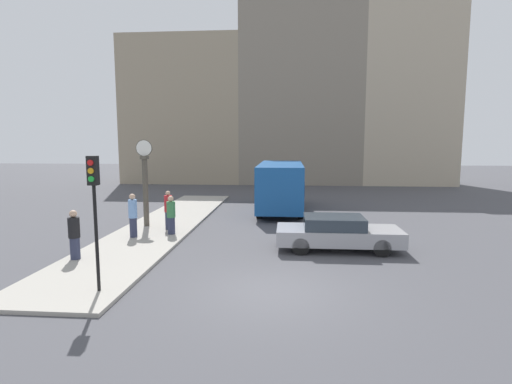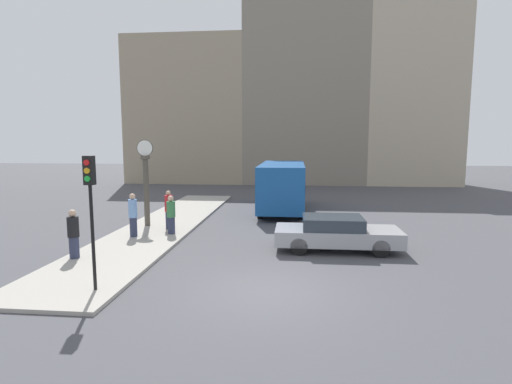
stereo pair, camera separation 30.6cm
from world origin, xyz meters
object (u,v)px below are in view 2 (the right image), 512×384
object	(u,v)px
bus_distant	(282,184)
pedestrian_red_top	(169,210)
pedestrian_blue_stripe	(133,215)
traffic_light_near	(90,195)
sedan_car	(336,233)
street_clock	(146,182)
pedestrian_black_jacket	(73,234)
pedestrian_green_hoodie	(171,215)

from	to	relation	value
bus_distant	pedestrian_red_top	bearing A→B (deg)	-130.55
pedestrian_blue_stripe	traffic_light_near	bearing A→B (deg)	-76.75
sedan_car	bus_distant	size ratio (longest dim) A/B	0.63
traffic_light_near	street_clock	xyz separation A→B (m)	(-1.64, 8.17, -0.51)
street_clock	pedestrian_blue_stripe	world-z (taller)	street_clock
pedestrian_black_jacket	pedestrian_red_top	size ratio (longest dim) A/B	0.95
sedan_car	pedestrian_green_hoodie	size ratio (longest dim) A/B	2.80
pedestrian_red_top	traffic_light_near	bearing A→B (deg)	-87.13
pedestrian_red_top	pedestrian_green_hoodie	world-z (taller)	pedestrian_red_top
traffic_light_near	pedestrian_red_top	world-z (taller)	traffic_light_near
pedestrian_red_top	pedestrian_green_hoodie	xyz separation A→B (m)	(0.40, -0.91, -0.06)
pedestrian_blue_stripe	pedestrian_red_top	size ratio (longest dim) A/B	1.04
pedestrian_red_top	sedan_car	bearing A→B (deg)	-18.76
bus_distant	sedan_car	bearing A→B (deg)	-74.45
pedestrian_black_jacket	pedestrian_green_hoodie	size ratio (longest dim) A/B	1.02
traffic_light_near	pedestrian_blue_stripe	distance (m)	6.35
bus_distant	traffic_light_near	distance (m)	14.17
street_clock	sedan_car	bearing A→B (deg)	-19.95
street_clock	pedestrian_red_top	size ratio (longest dim) A/B	2.30
street_clock	pedestrian_blue_stripe	distance (m)	2.51
traffic_light_near	pedestrian_blue_stripe	bearing A→B (deg)	103.25
pedestrian_black_jacket	pedestrian_blue_stripe	size ratio (longest dim) A/B	0.92
street_clock	pedestrian_black_jacket	size ratio (longest dim) A/B	2.41
sedan_car	pedestrian_black_jacket	xyz separation A→B (m)	(-9.07, -2.33, 0.29)
pedestrian_black_jacket	pedestrian_green_hoodie	distance (m)	4.47
bus_distant	pedestrian_blue_stripe	world-z (taller)	bus_distant
sedan_car	traffic_light_near	xyz separation A→B (m)	(-6.90, -5.07, 2.04)
traffic_light_near	pedestrian_black_jacket	world-z (taller)	traffic_light_near
pedestrian_black_jacket	pedestrian_blue_stripe	bearing A→B (deg)	76.69
bus_distant	pedestrian_red_top	world-z (taller)	bus_distant
sedan_car	pedestrian_blue_stripe	xyz separation A→B (m)	(-8.31, 0.89, 0.37)
pedestrian_green_hoodie	street_clock	bearing A→B (deg)	137.25
traffic_light_near	street_clock	bearing A→B (deg)	101.37
sedan_car	street_clock	distance (m)	9.22
sedan_car	street_clock	size ratio (longest dim) A/B	1.15
pedestrian_black_jacket	pedestrian_blue_stripe	distance (m)	3.31
sedan_car	pedestrian_blue_stripe	size ratio (longest dim) A/B	2.54
sedan_car	street_clock	xyz separation A→B (m)	(-8.55, 3.10, 1.53)
pedestrian_blue_stripe	bus_distant	bearing A→B (deg)	50.94
sedan_car	pedestrian_blue_stripe	distance (m)	8.36
traffic_light_near	pedestrian_black_jacket	size ratio (longest dim) A/B	2.14
sedan_car	pedestrian_blue_stripe	world-z (taller)	pedestrian_blue_stripe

